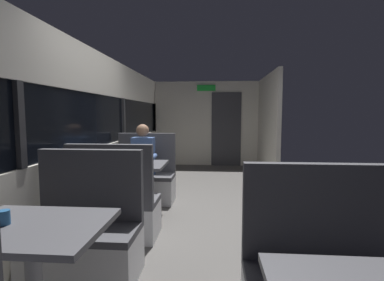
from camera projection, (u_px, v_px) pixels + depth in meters
ground_plane at (197, 221)px, 3.83m from camera, size 3.30×9.20×0.02m
carriage_window_panel_left at (89, 137)px, 3.84m from camera, size 0.09×8.48×2.30m
carriage_end_bulkhead at (208, 124)px, 7.89m from camera, size 2.90×0.11×2.30m
carriage_aisle_panel_right at (268, 126)px, 6.59m from camera, size 0.08×2.40×2.30m
dining_table_near_window at (32, 241)px, 1.77m from camera, size 0.90×0.70×0.74m
bench_near_window_facing_entry at (85, 240)px, 2.49m from camera, size 0.95×0.50×1.10m
dining_table_mid_window at (133, 171)px, 3.94m from camera, size 0.90×0.70×0.74m
bench_mid_window_facing_end at (116, 210)px, 3.27m from camera, size 0.95×0.50×1.10m
bench_mid_window_facing_entry at (145, 181)px, 4.66m from camera, size 0.95×0.50×1.10m
seated_passenger at (144, 169)px, 4.57m from camera, size 0.47×0.55×1.26m
coffee_cup_primary at (4, 217)px, 1.76m from camera, size 0.07×0.07×0.09m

